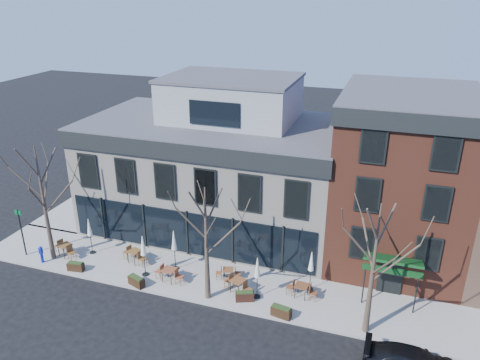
% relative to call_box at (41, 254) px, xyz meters
% --- Properties ---
extents(ground, '(120.00, 120.00, 0.00)m').
position_rel_call_box_xyz_m(ground, '(8.79, 3.92, -0.80)').
color(ground, black).
rests_on(ground, ground).
extents(sidewalk_front, '(33.50, 4.70, 0.15)m').
position_rel_call_box_xyz_m(sidewalk_front, '(12.04, 1.77, -0.73)').
color(sidewalk_front, gray).
rests_on(sidewalk_front, ground).
extents(sidewalk_side, '(4.50, 12.00, 0.15)m').
position_rel_call_box_xyz_m(sidewalk_side, '(-2.46, 9.92, -0.73)').
color(sidewalk_side, gray).
rests_on(sidewalk_side, ground).
extents(corner_building, '(18.39, 10.39, 11.10)m').
position_rel_call_box_xyz_m(corner_building, '(8.86, 8.99, 3.92)').
color(corner_building, beige).
rests_on(corner_building, ground).
extents(red_brick_building, '(8.20, 11.78, 11.18)m').
position_rel_call_box_xyz_m(red_brick_building, '(21.79, 8.90, 4.83)').
color(red_brick_building, brown).
rests_on(red_brick_building, ground).
extents(tree_corner, '(3.93, 3.98, 7.92)m').
position_rel_call_box_xyz_m(tree_corner, '(0.30, 0.72, 3.44)').
color(tree_corner, '#382B21').
rests_on(tree_corner, sidewalk_front).
extents(tree_mid, '(3.50, 3.55, 7.04)m').
position_rel_call_box_xyz_m(tree_mid, '(11.80, 0.02, 2.99)').
color(tree_mid, '#382B21').
rests_on(tree_mid, sidewalk_front).
extents(tree_right, '(3.72, 3.77, 7.48)m').
position_rel_call_box_xyz_m(tree_right, '(20.80, 0.02, 3.22)').
color(tree_right, '#382B21').
rests_on(tree_right, sidewalk_front).
extents(sign_pole, '(0.50, 0.10, 3.40)m').
position_rel_call_box_xyz_m(sign_pole, '(-1.71, 0.42, 1.27)').
color(sign_pole, black).
rests_on(sign_pole, sidewalk_front).
extents(call_box, '(0.25, 0.25, 1.24)m').
position_rel_call_box_xyz_m(call_box, '(0.00, 0.00, 0.00)').
color(call_box, '#0D1CAE').
rests_on(call_box, sidewalk_front).
extents(cafe_set_0, '(2.03, 1.13, 1.04)m').
position_rel_call_box_xyz_m(cafe_set_0, '(0.94, 1.19, -0.12)').
color(cafe_set_0, brown).
rests_on(cafe_set_0, sidewalk_front).
extents(cafe_set_1, '(2.02, 1.07, 1.04)m').
position_rel_call_box_xyz_m(cafe_set_1, '(5.79, 1.98, -0.12)').
color(cafe_set_1, brown).
rests_on(cafe_set_1, sidewalk_front).
extents(cafe_set_2, '(1.97, 0.86, 1.02)m').
position_rel_call_box_xyz_m(cafe_set_2, '(8.91, 0.78, -0.13)').
color(cafe_set_2, brown).
rests_on(cafe_set_2, sidewalk_front).
extents(cafe_set_3, '(1.63, 0.83, 0.84)m').
position_rel_call_box_xyz_m(cafe_set_3, '(12.27, 2.17, -0.22)').
color(cafe_set_3, brown).
rests_on(cafe_set_3, sidewalk_front).
extents(cafe_set_4, '(2.00, 1.15, 1.03)m').
position_rel_call_box_xyz_m(cafe_set_4, '(13.29, 1.06, -0.12)').
color(cafe_set_4, brown).
rests_on(cafe_set_4, sidewalk_front).
extents(cafe_set_5, '(1.91, 0.83, 0.99)m').
position_rel_call_box_xyz_m(cafe_set_5, '(16.97, 1.81, -0.15)').
color(cafe_set_5, brown).
rests_on(cafe_set_5, sidewalk_front).
extents(umbrella_0, '(0.41, 0.41, 2.59)m').
position_rel_call_box_xyz_m(umbrella_0, '(2.41, 2.08, 1.17)').
color(umbrella_0, black).
rests_on(umbrella_0, sidewalk_front).
extents(umbrella_1, '(0.45, 0.45, 2.79)m').
position_rel_call_box_xyz_m(umbrella_1, '(7.16, 0.89, 1.31)').
color(umbrella_1, black).
rests_on(umbrella_1, sidewalk_front).
extents(umbrella_2, '(0.44, 0.44, 2.78)m').
position_rel_call_box_xyz_m(umbrella_2, '(8.66, 2.12, 1.31)').
color(umbrella_2, black).
rests_on(umbrella_2, sidewalk_front).
extents(umbrella_3, '(0.43, 0.43, 2.68)m').
position_rel_call_box_xyz_m(umbrella_3, '(14.50, 0.95, 1.24)').
color(umbrella_3, black).
rests_on(umbrella_3, sidewalk_front).
extents(umbrella_4, '(0.41, 0.41, 2.58)m').
position_rel_call_box_xyz_m(umbrella_4, '(17.29, 2.70, 1.17)').
color(umbrella_4, black).
rests_on(umbrella_4, sidewalk_front).
extents(planter_0, '(1.09, 0.55, 0.58)m').
position_rel_call_box_xyz_m(planter_0, '(2.68, -0.08, -0.36)').
color(planter_0, black).
rests_on(planter_0, sidewalk_front).
extents(planter_1, '(1.19, 0.78, 0.62)m').
position_rel_call_box_xyz_m(planter_1, '(7.21, -0.28, -0.35)').
color(planter_1, black).
rests_on(planter_1, sidewalk_front).
extents(planter_2, '(1.14, 0.79, 0.59)m').
position_rel_call_box_xyz_m(planter_2, '(13.92, 0.42, -0.36)').
color(planter_2, black).
rests_on(planter_2, sidewalk_front).
extents(planter_3, '(1.19, 0.65, 0.63)m').
position_rel_call_box_xyz_m(planter_3, '(16.27, -0.28, -0.34)').
color(planter_3, black).
rests_on(planter_3, sidewalk_front).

